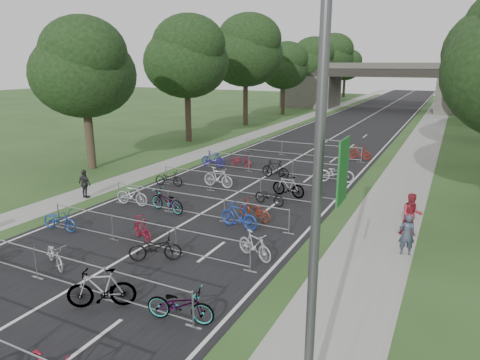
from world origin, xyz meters
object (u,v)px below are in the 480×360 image
at_px(pedestrian_c, 85,184).
at_px(pedestrian_b, 411,215).
at_px(lamppost, 317,220).
at_px(pedestrian_a, 407,235).
at_px(overpass_bridge, 384,86).

bearing_deg(pedestrian_c, pedestrian_b, -163.84).
xyz_separation_m(lamppost, pedestrian_a, (0.87, 9.06, -3.49)).
height_order(overpass_bridge, pedestrian_b, overpass_bridge).
height_order(pedestrian_a, pedestrian_c, pedestrian_a).
distance_m(overpass_bridge, pedestrian_c, 54.64).
relative_size(pedestrian_a, pedestrian_c, 1.03).
relative_size(pedestrian_b, pedestrian_c, 1.16).
distance_m(lamppost, pedestrian_b, 11.65).
relative_size(lamppost, pedestrian_c, 5.33).
relative_size(overpass_bridge, pedestrian_c, 20.13).
bearing_deg(pedestrian_b, pedestrian_c, 173.40).
xyz_separation_m(lamppost, pedestrian_c, (-15.13, 8.85, -3.51)).
relative_size(overpass_bridge, pedestrian_a, 19.59).
height_order(lamppost, pedestrian_c, lamppost).
height_order(pedestrian_b, pedestrian_c, pedestrian_b).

